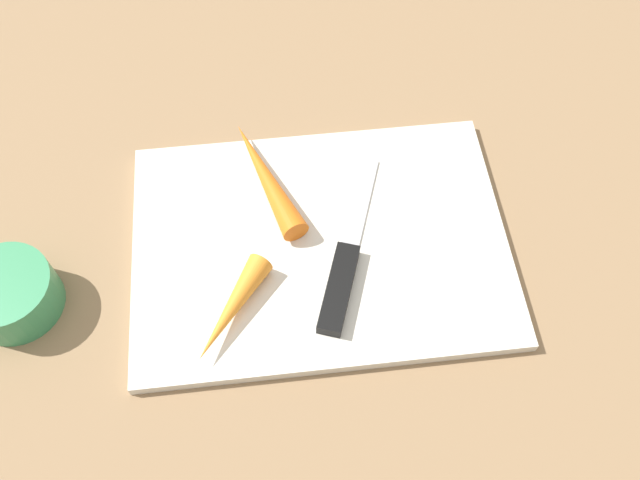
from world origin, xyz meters
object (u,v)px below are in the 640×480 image
cutting_board (320,243)px  carrot_long (266,177)px  knife (342,276)px  carrot_short (231,309)px  small_bowl (11,294)px

cutting_board → carrot_long: size_ratio=2.48×
knife → carrot_short: carrot_short is taller
carrot_long → knife: bearing=-171.4°
cutting_board → knife: bearing=109.1°
knife → carrot_short: bearing=123.0°
knife → small_bowl: small_bowl is taller
carrot_short → knife: bearing=137.2°
carrot_short → small_bowl: size_ratio=1.27×
knife → carrot_long: (0.06, -0.12, 0.01)m
knife → carrot_short: 0.11m
cutting_board → knife: 0.05m
small_bowl → cutting_board: bearing=-173.9°
cutting_board → carrot_long: 0.09m
cutting_board → carrot_long: carrot_long is taller
carrot_short → small_bowl: 0.20m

